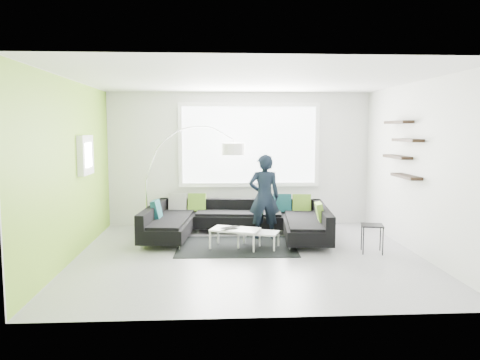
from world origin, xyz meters
name	(u,v)px	position (x,y,z in m)	size (l,w,h in m)	color
ground	(248,255)	(0.00, 0.00, 0.00)	(5.50, 5.50, 0.00)	gray
room_shell	(250,143)	(0.04, 0.21, 1.81)	(5.54, 5.04, 2.82)	silver
sectional_sofa	(237,222)	(-0.12, 1.17, 0.31)	(3.50, 2.37, 0.71)	black
rug	(236,246)	(-0.16, 0.58, 0.01)	(2.03, 1.48, 0.01)	black
coffee_table	(247,238)	(0.01, 0.48, 0.17)	(1.04, 0.60, 0.34)	white
arc_lamp	(146,179)	(-1.87, 1.83, 1.05)	(1.95, 0.59, 2.10)	white
side_table	(372,239)	(2.05, 0.06, 0.23)	(0.34, 0.34, 0.47)	black
person	(264,197)	(0.38, 1.16, 0.79)	(0.58, 0.38, 1.57)	black
laptop	(232,228)	(-0.25, 0.44, 0.35)	(0.42, 0.40, 0.03)	black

